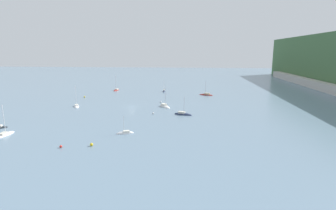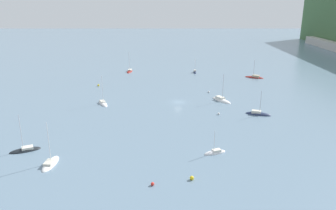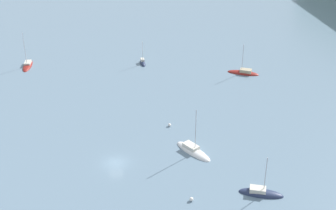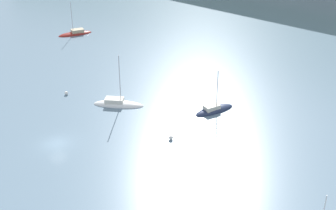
% 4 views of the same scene
% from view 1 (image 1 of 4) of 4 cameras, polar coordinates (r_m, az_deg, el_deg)
% --- Properties ---
extents(ground_plane, '(600.00, 600.00, 0.00)m').
position_cam_1_polar(ground_plane, '(119.57, -7.96, -0.41)').
color(ground_plane, slate).
extents(sailboat_1, '(7.38, 2.77, 9.87)m').
position_cam_1_polar(sailboat_1, '(92.73, -31.98, -5.54)').
color(sailboat_1, white).
rests_on(sailboat_1, ground_plane).
extents(sailboat_2, '(8.88, 6.89, 10.14)m').
position_cam_1_polar(sailboat_2, '(118.61, -0.72, -0.33)').
color(sailboat_2, white).
rests_on(sailboat_2, ground_plane).
extents(sailboat_3, '(8.54, 2.72, 10.25)m').
position_cam_1_polar(sailboat_3, '(172.42, -11.19, 3.18)').
color(sailboat_3, maroon).
rests_on(sailboat_3, ground_plane).
extents(sailboat_4, '(8.21, 5.21, 10.23)m').
position_cam_1_polar(sailboat_4, '(126.12, -19.27, -0.29)').
color(sailboat_4, silver).
rests_on(sailboat_4, ground_plane).
extents(sailboat_5, '(5.92, 8.60, 8.72)m').
position_cam_1_polar(sailboat_5, '(152.19, 8.31, 2.19)').
color(sailboat_5, maroon).
rests_on(sailboat_5, ground_plane).
extents(sailboat_6, '(4.81, 1.59, 7.31)m').
position_cam_1_polar(sailboat_6, '(163.42, -0.89, 2.95)').
color(sailboat_6, '#232D4C').
rests_on(sailboat_6, ground_plane).
extents(sailboat_7, '(4.76, 7.85, 8.21)m').
position_cam_1_polar(sailboat_7, '(104.05, 3.27, -2.05)').
color(sailboat_7, '#232D4C').
rests_on(sailboat_7, ground_plane).
extents(sailboat_8, '(3.48, 5.58, 6.14)m').
position_cam_1_polar(sailboat_8, '(81.51, -9.32, -6.08)').
color(sailboat_8, silver).
rests_on(sailboat_8, ground_plane).
extents(mooring_buoy_0, '(0.80, 0.80, 0.80)m').
position_cam_1_polar(mooring_buoy_0, '(149.55, -17.74, 1.70)').
color(mooring_buoy_0, yellow).
rests_on(mooring_buoy_0, ground_plane).
extents(mooring_buoy_1, '(0.67, 0.67, 0.67)m').
position_cam_1_polar(mooring_buoy_1, '(74.33, -22.30, -8.35)').
color(mooring_buoy_1, red).
rests_on(mooring_buoy_1, ground_plane).
extents(mooring_buoy_2, '(0.81, 0.81, 0.81)m').
position_cam_1_polar(mooring_buoy_2, '(72.95, -16.31, -8.25)').
color(mooring_buoy_2, yellow).
rests_on(mooring_buoy_2, ground_plane).
extents(mooring_buoy_3, '(0.68, 0.68, 0.68)m').
position_cam_1_polar(mooring_buoy_3, '(105.02, -3.23, -1.80)').
color(mooring_buoy_3, white).
rests_on(mooring_buoy_3, ground_plane).
extents(mooring_buoy_4, '(0.66, 0.66, 0.66)m').
position_cam_1_polar(mooring_buoy_4, '(128.87, -1.59, 0.71)').
color(mooring_buoy_4, white).
rests_on(mooring_buoy_4, ground_plane).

